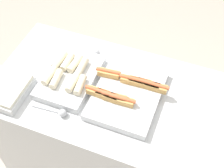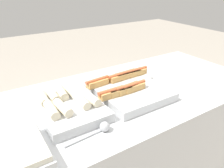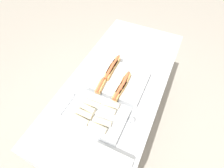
# 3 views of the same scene
# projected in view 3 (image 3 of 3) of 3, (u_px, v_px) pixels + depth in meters

# --- Properties ---
(ground_plane) EXTENTS (12.00, 12.00, 0.00)m
(ground_plane) POSITION_uv_depth(u_px,v_px,m) (116.00, 125.00, 2.28)
(ground_plane) COLOR #ADA393
(counter) EXTENTS (1.74, 0.81, 0.93)m
(counter) POSITION_uv_depth(u_px,v_px,m) (117.00, 106.00, 1.92)
(counter) COLOR silver
(counter) RESTS_ON ground_plane
(tray_hotdogs) EXTENTS (0.45, 0.50, 0.10)m
(tray_hotdogs) POSITION_uv_depth(u_px,v_px,m) (116.00, 79.00, 1.50)
(tray_hotdogs) COLOR silver
(tray_hotdogs) RESTS_ON counter
(tray_wraps) EXTENTS (0.30, 0.45, 0.09)m
(tray_wraps) POSITION_uv_depth(u_px,v_px,m) (96.00, 114.00, 1.30)
(tray_wraps) COLOR silver
(tray_wraps) RESTS_ON counter
(serving_spoon_near) EXTENTS (0.22, 0.05, 0.05)m
(serving_spoon_near) POSITION_uv_depth(u_px,v_px,m) (131.00, 122.00, 1.28)
(serving_spoon_near) COLOR #B2B5BA
(serving_spoon_near) RESTS_ON counter
(serving_spoon_far) EXTENTS (0.20, 0.05, 0.05)m
(serving_spoon_far) POSITION_uv_depth(u_px,v_px,m) (72.00, 98.00, 1.41)
(serving_spoon_far) COLOR #B2B5BA
(serving_spoon_far) RESTS_ON counter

